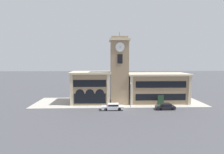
# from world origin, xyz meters

# --- Properties ---
(ground_plane) EXTENTS (300.00, 300.00, 0.00)m
(ground_plane) POSITION_xyz_m (0.00, 0.00, 0.00)
(ground_plane) COLOR #424247
(sidewalk_kerb) EXTENTS (43.25, 11.63, 0.15)m
(sidewalk_kerb) POSITION_xyz_m (0.00, 5.82, 0.07)
(sidewalk_kerb) COLOR #A39E93
(sidewalk_kerb) RESTS_ON ground_plane
(clock_tower) EXTENTS (5.06, 5.06, 18.06)m
(clock_tower) POSITION_xyz_m (0.00, 4.62, 8.48)
(clock_tower) COLOR #937A5B
(clock_tower) RESTS_ON ground_plane
(town_hall_left_wing) EXTENTS (10.29, 7.89, 8.15)m
(town_hall_left_wing) POSITION_xyz_m (-7.28, 6.00, 4.10)
(town_hall_left_wing) COLOR #937A5B
(town_hall_left_wing) RESTS_ON ground_plane
(town_hall_right_wing) EXTENTS (15.84, 7.89, 7.69)m
(town_hall_right_wing) POSITION_xyz_m (10.05, 6.02, 3.87)
(town_hall_right_wing) COLOR #937A5B
(town_hall_right_wing) RESTS_ON ground_plane
(parked_car_near) EXTENTS (4.88, 1.86, 1.44)m
(parked_car_near) POSITION_xyz_m (-1.87, -1.14, 0.76)
(parked_car_near) COLOR silver
(parked_car_near) RESTS_ON ground_plane
(parked_car_mid) EXTENTS (4.27, 1.79, 1.38)m
(parked_car_mid) POSITION_xyz_m (10.10, -1.14, 0.72)
(parked_car_mid) COLOR black
(parked_car_mid) RESTS_ON ground_plane
(street_lamp) EXTENTS (0.36, 0.36, 5.80)m
(street_lamp) POSITION_xyz_m (2.34, 0.35, 3.95)
(street_lamp) COLOR #4C4C51
(street_lamp) RESTS_ON sidewalk_kerb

